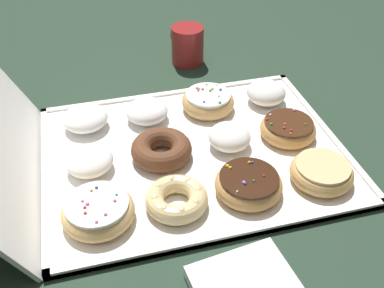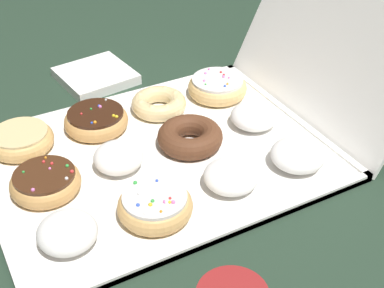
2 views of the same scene
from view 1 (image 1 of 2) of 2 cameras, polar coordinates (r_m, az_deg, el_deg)
The scene contains 15 objects.
ground_plane at distance 0.88m, azimuth 0.24°, elevation -1.47°, with size 3.00×3.00×0.00m, color #233828.
donut_box at distance 0.88m, azimuth 0.24°, elevation -1.21°, with size 0.44×0.57×0.01m.
glazed_ring_donut_0 at distance 0.84m, azimuth 16.07°, elevation -3.43°, with size 0.11×0.11×0.04m.
sprinkle_donut_1 at distance 0.93m, azimuth 11.93°, elevation 2.08°, with size 0.11×0.11×0.04m.
powdered_filled_donut_2 at distance 1.02m, azimuth 9.36°, elevation 6.42°, with size 0.09×0.09×0.05m.
sprinkle_donut_3 at distance 0.79m, azimuth 7.16°, elevation -5.03°, with size 0.12×0.12×0.04m.
powdered_filled_donut_4 at distance 0.88m, azimuth 4.68°, elevation 1.08°, with size 0.08×0.08×0.05m.
sprinkle_donut_5 at distance 0.98m, azimuth 2.04°, elevation 5.43°, with size 0.11×0.11×0.04m.
cruller_donut_6 at distance 0.76m, azimuth -1.98°, elevation -6.93°, with size 0.11×0.11×0.03m.
chocolate_cake_ring_donut_7 at distance 0.86m, azimuth -3.94°, elevation -0.52°, with size 0.12×0.12×0.04m.
powdered_filled_donut_8 at distance 0.95m, azimuth -5.72°, elevation 4.17°, with size 0.09×0.09×0.04m.
sprinkle_donut_9 at distance 0.75m, azimuth -11.82°, elevation -8.27°, with size 0.12×0.12×0.04m.
powdered_filled_donut_10 at distance 0.85m, azimuth -12.89°, elevation -1.88°, with size 0.09×0.09×0.04m.
powdered_filled_donut_11 at distance 0.95m, azimuth -13.33°, elevation 3.20°, with size 0.09×0.09×0.04m.
coffee_mug at distance 1.18m, azimuth -0.61°, elevation 12.59°, with size 0.10×0.08×0.10m.
Camera 1 is at (-0.65, 0.18, 0.57)m, focal length 42.16 mm.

